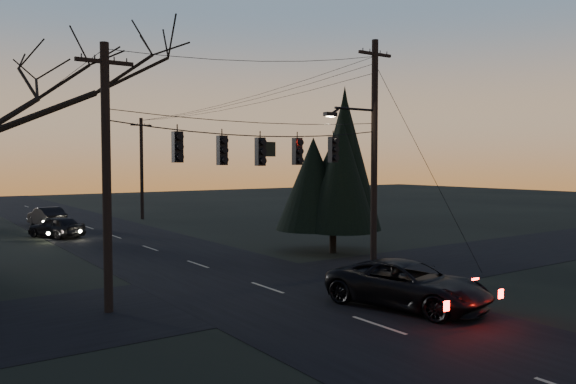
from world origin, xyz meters
TOP-DOWN VIEW (x-y plane):
  - ground_plane at (0.00, 0.00)m, footprint 160.00×160.00m
  - main_road at (0.00, 20.00)m, footprint 8.00×120.00m
  - cross_road at (0.00, 10.00)m, footprint 60.00×7.00m
  - utility_pole_right at (5.50, 10.00)m, footprint 5.00×0.30m
  - utility_pole_left at (-6.00, 10.00)m, footprint 1.80×0.30m
  - utility_pole_far_r at (5.50, 38.00)m, footprint 1.80×0.30m
  - span_signal_assembly at (-0.24, 10.00)m, footprint 11.50×0.44m
  - evergreen_right at (7.34, 14.99)m, footprint 4.23×4.23m
  - suv_near at (2.25, 4.96)m, footprint 3.77×5.86m
  - sedan_oncoming_a at (-3.20, 29.71)m, footprint 3.17×4.35m
  - sedan_oncoming_b at (-2.32, 36.79)m, footprint 2.07×4.52m

SIDE VIEW (x-z plane):
  - ground_plane at x=0.00m, z-range 0.00..0.00m
  - utility_pole_right at x=5.50m, z-range -5.00..5.00m
  - utility_pole_left at x=-6.00m, z-range -4.25..4.25m
  - utility_pole_far_r at x=5.50m, z-range -4.25..4.25m
  - cross_road at x=0.00m, z-range 0.00..0.02m
  - main_road at x=0.00m, z-range 0.00..0.02m
  - sedan_oncoming_a at x=-3.20m, z-range 0.00..1.38m
  - sedan_oncoming_b at x=-2.32m, z-range 0.00..1.44m
  - suv_near at x=2.25m, z-range 0.00..1.50m
  - evergreen_right at x=7.34m, z-range 0.59..8.25m
  - span_signal_assembly at x=-0.24m, z-range 4.44..6.04m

